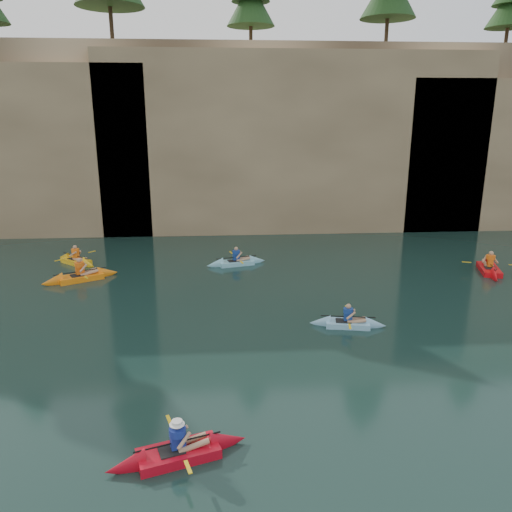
{
  "coord_description": "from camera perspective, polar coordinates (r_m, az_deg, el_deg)",
  "views": [
    {
      "loc": [
        -2.71,
        -9.19,
        7.32
      ],
      "look_at": [
        -1.64,
        5.98,
        3.0
      ],
      "focal_mm": 35.0,
      "sensor_mm": 36.0,
      "label": 1
    }
  ],
  "objects": [
    {
      "name": "ground",
      "position": [
        12.06,
        10.59,
        -21.82
      ],
      "size": [
        160.0,
        160.0,
        0.0
      ],
      "primitive_type": "plane",
      "color": "black",
      "rests_on": "ground"
    },
    {
      "name": "cliff",
      "position": [
        39.31,
        -0.09,
        13.93
      ],
      "size": [
        70.0,
        16.0,
        12.0
      ],
      "primitive_type": "cube",
      "color": "tan",
      "rests_on": "ground"
    },
    {
      "name": "cliff_slab_center",
      "position": [
        32.18,
        4.49,
        12.92
      ],
      "size": [
        24.0,
        2.4,
        11.4
      ],
      "primitive_type": "cube",
      "color": "#9F8760",
      "rests_on": "ground"
    },
    {
      "name": "sea_cave_center",
      "position": [
        31.69,
        -6.34,
        5.36
      ],
      "size": [
        3.5,
        1.0,
        3.2
      ],
      "primitive_type": "cube",
      "color": "black",
      "rests_on": "ground"
    },
    {
      "name": "sea_cave_east",
      "position": [
        34.02,
        18.07,
        6.51
      ],
      "size": [
        5.0,
        1.0,
        4.5
      ],
      "primitive_type": "cube",
      "color": "black",
      "rests_on": "ground"
    },
    {
      "name": "main_kayaker",
      "position": [
        11.93,
        -8.86,
        -21.27
      ],
      "size": [
        3.23,
        2.08,
        1.17
      ],
      "rotation": [
        0.0,
        0.0,
        0.31
      ],
      "color": "red",
      "rests_on": "ground"
    },
    {
      "name": "kayaker_orange",
      "position": [
        24.23,
        -19.41,
        -2.26
      ],
      "size": [
        3.4,
        2.33,
        1.31
      ],
      "rotation": [
        0.0,
        0.0,
        0.5
      ],
      "color": "orange",
      "rests_on": "ground"
    },
    {
      "name": "kayaker_ltblue_near",
      "position": [
        18.3,
        10.42,
        -7.54
      ],
      "size": [
        2.8,
        2.13,
        1.07
      ],
      "rotation": [
        0.0,
        0.0,
        -0.18
      ],
      "color": "#84BDDE",
      "rests_on": "ground"
    },
    {
      "name": "kayaker_red_far",
      "position": [
        26.55,
        25.1,
        -1.33
      ],
      "size": [
        2.44,
        3.58,
        1.29
      ],
      "rotation": [
        0.0,
        0.0,
        1.28
      ],
      "color": "red",
      "rests_on": "ground"
    },
    {
      "name": "kayaker_yellow",
      "position": [
        27.03,
        -19.86,
        -0.5
      ],
      "size": [
        2.68,
        2.43,
        1.19
      ],
      "rotation": [
        0.0,
        0.0,
        -0.7
      ],
      "color": "yellow",
      "rests_on": "ground"
    },
    {
      "name": "kayaker_ltblue_mid",
      "position": [
        25.2,
        -2.27,
        -0.7
      ],
      "size": [
        3.15,
        2.26,
        1.17
      ],
      "rotation": [
        0.0,
        0.0,
        0.25
      ],
      "color": "#82C8DB",
      "rests_on": "ground"
    }
  ]
}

